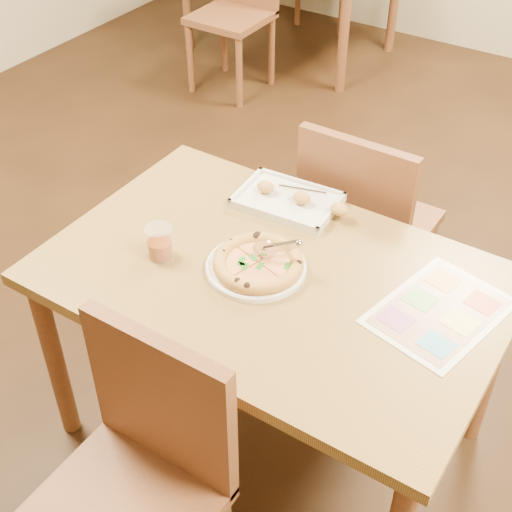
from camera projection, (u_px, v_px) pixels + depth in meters
The scene contains 10 objects.
room at pixel (277, 65), 1.63m from camera, with size 7.00×7.00×7.00m.
dining_table at pixel (272, 295), 2.08m from camera, with size 1.30×0.85×0.72m.
chair_near at pixel (142, 456), 1.74m from camera, with size 0.42×0.42×0.47m.
chair_far at pixel (362, 213), 2.52m from camera, with size 0.42×0.42×0.47m.
plate at pixel (256, 267), 2.04m from camera, with size 0.29×0.29×0.02m, color white.
pizza at pixel (258, 263), 2.02m from camera, with size 0.26×0.26×0.04m.
pizza_cutter at pixel (276, 248), 1.99m from camera, with size 0.13×0.06×0.08m.
appetizer_tray at pixel (290, 201), 2.28m from camera, with size 0.38×0.24×0.06m.
glass_tumbler at pixel (160, 244), 2.06m from camera, with size 0.08×0.08×0.10m.
menu at pixel (440, 311), 1.91m from camera, with size 0.27×0.38×0.01m, color silver.
Camera 1 is at (0.79, -1.31, 2.05)m, focal length 50.00 mm.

